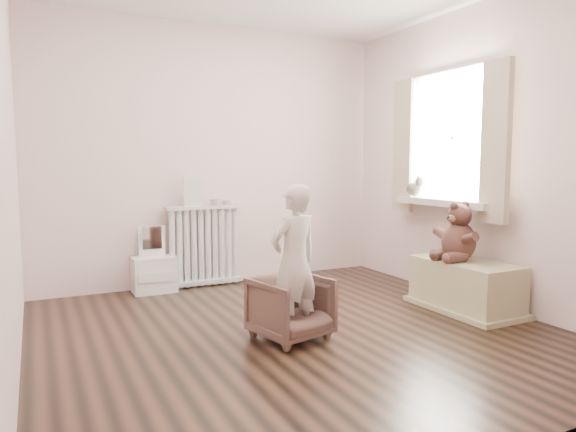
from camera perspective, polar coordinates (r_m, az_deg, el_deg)
name	(u,v)px	position (r m, az deg, el deg)	size (l,w,h in m)	color
floor	(297,331)	(3.84, 1.01, -12.68)	(3.60, 3.60, 0.01)	black
back_wall	(216,156)	(5.31, -8.02, 6.63)	(3.60, 0.02, 2.60)	white
front_wall	(509,143)	(2.21, 23.32, 7.45)	(3.60, 0.02, 2.60)	white
left_wall	(7,149)	(3.24, -28.73, 6.54)	(0.02, 3.60, 2.60)	white
right_wall	(483,154)	(4.75, 20.81, 6.42)	(0.02, 3.60, 2.60)	white
window	(454,138)	(4.94, 17.98, 8.22)	(0.03, 0.90, 1.10)	white
window_sill	(445,202)	(4.88, 17.01, 1.46)	(0.22, 1.10, 0.06)	silver
curtain_left	(496,142)	(4.46, 22.09, 7.59)	(0.06, 0.26, 1.30)	beige
curtain_right	(404,147)	(5.29, 12.74, 7.53)	(0.06, 0.26, 1.30)	beige
radiator	(205,247)	(5.21, -9.26, -3.42)	(0.76, 0.14, 0.80)	silver
paper_doll	(192,192)	(5.11, -10.58, 2.66)	(0.17, 0.02, 0.28)	beige
tin_a	(216,202)	(5.19, -8.01, 1.53)	(0.10, 0.10, 0.06)	#A59E8C
tin_b	(227,203)	(5.23, -6.80, 1.48)	(0.08, 0.08, 0.05)	#A59E8C
toy_vanity	(154,263)	(5.07, -14.72, -5.10)	(0.40, 0.28, 0.62)	silver
armchair	(291,308)	(3.64, 0.33, -10.14)	(0.47, 0.48, 0.44)	brown
child	(294,262)	(3.51, 0.70, -5.12)	(0.39, 0.25, 1.06)	silver
toy_bench	(465,286)	(4.57, 19.11, -7.38)	(0.47, 0.88, 0.41)	#BCB588
teddy_bear	(459,230)	(4.51, 18.48, -1.47)	(0.39, 0.30, 0.48)	#3C211A
plush_cat	(415,186)	(5.17, 13.92, 3.22)	(0.15, 0.24, 0.20)	#665F54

